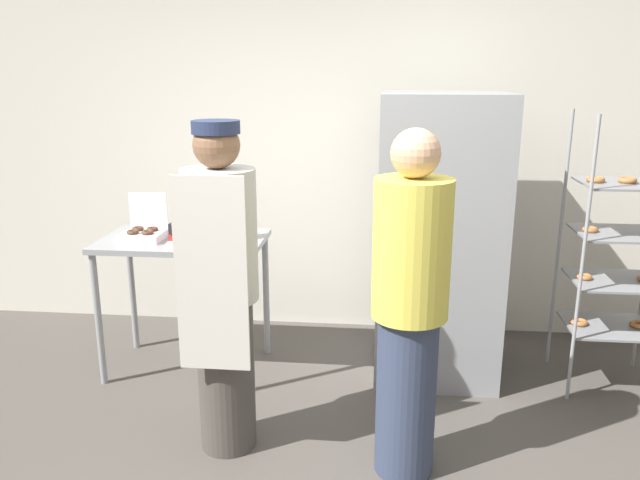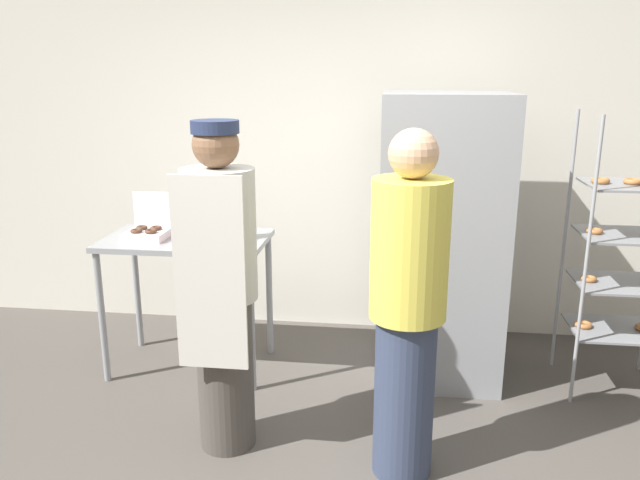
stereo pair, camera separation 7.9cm
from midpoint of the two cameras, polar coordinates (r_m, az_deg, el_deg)
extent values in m
cube|color=silver|center=(4.79, 2.65, 9.12)|extent=(6.40, 0.12, 2.95)
cube|color=gray|center=(4.13, 11.54, 0.08)|extent=(0.79, 0.76, 1.86)
cube|color=gray|center=(3.77, 11.94, -1.09)|extent=(0.72, 0.02, 1.52)
cylinder|color=silver|center=(3.72, 8.67, -0.70)|extent=(0.02, 0.02, 0.91)
cylinder|color=#93969B|center=(3.98, 23.65, -2.28)|extent=(0.02, 0.02, 1.75)
cylinder|color=#93969B|center=(4.44, 21.89, -0.34)|extent=(0.02, 0.02, 1.75)
cube|color=gray|center=(4.45, 25.69, -7.37)|extent=(0.53, 0.47, 0.01)
torus|color=#AD6B38|center=(4.38, 23.41, -7.11)|extent=(0.11, 0.11, 0.03)
cube|color=gray|center=(4.35, 26.16, -3.57)|extent=(0.53, 0.47, 0.01)
torus|color=#AD6B38|center=(4.28, 23.84, -3.27)|extent=(0.10, 0.10, 0.03)
cube|color=gray|center=(4.26, 26.64, 0.39)|extent=(0.53, 0.47, 0.01)
torus|color=#AD6B38|center=(4.20, 24.29, 0.76)|extent=(0.10, 0.10, 0.03)
cube|color=gray|center=(4.20, 27.14, 4.49)|extent=(0.53, 0.47, 0.01)
torus|color=#AD6B38|center=(4.14, 24.76, 4.95)|extent=(0.11, 0.11, 0.03)
torus|color=#AD6B38|center=(4.20, 27.18, 4.79)|extent=(0.11, 0.11, 0.03)
cube|color=gray|center=(4.19, -11.63, -0.03)|extent=(1.07, 0.63, 0.04)
cylinder|color=gray|center=(4.28, -18.80, -6.76)|extent=(0.04, 0.04, 0.89)
cylinder|color=gray|center=(3.96, -5.72, -7.78)|extent=(0.04, 0.04, 0.89)
cylinder|color=gray|center=(4.75, -15.94, -4.34)|extent=(0.04, 0.04, 0.89)
cylinder|color=gray|center=(4.46, -4.15, -5.03)|extent=(0.04, 0.04, 0.89)
cube|color=white|center=(4.22, -15.06, 0.45)|extent=(0.26, 0.24, 0.05)
cube|color=white|center=(4.29, -14.58, 2.72)|extent=(0.26, 0.01, 0.24)
torus|color=#513323|center=(4.19, -15.94, 0.80)|extent=(0.08, 0.08, 0.02)
torus|color=#513323|center=(4.15, -14.69, 0.77)|extent=(0.08, 0.08, 0.02)
torus|color=#513323|center=(4.27, -15.48, 1.10)|extent=(0.08, 0.08, 0.02)
torus|color=#513323|center=(4.23, -14.25, 1.07)|extent=(0.08, 0.08, 0.02)
cylinder|color=#99999E|center=(4.10, -6.72, 0.64)|extent=(0.14, 0.14, 0.08)
cylinder|color=#B2BCC1|center=(4.07, -6.77, 2.20)|extent=(0.11, 0.11, 0.15)
cylinder|color=black|center=(4.05, -6.81, 3.40)|extent=(0.11, 0.11, 0.02)
cube|color=silver|center=(4.00, -10.46, -0.07)|extent=(0.28, 0.21, 0.05)
cube|color=#B72D2D|center=(3.99, -10.49, 0.61)|extent=(0.30, 0.23, 0.05)
cube|color=#232328|center=(3.97, -10.53, 1.37)|extent=(0.28, 0.21, 0.06)
cylinder|color=#47423D|center=(3.44, -7.97, -11.88)|extent=(0.30, 0.30, 0.85)
cylinder|color=beige|center=(3.17, -8.47, 0.47)|extent=(0.37, 0.37, 0.67)
sphere|color=brown|center=(3.09, -8.80, 8.60)|extent=(0.23, 0.23, 0.23)
cube|color=beige|center=(3.03, -9.34, -3.19)|extent=(0.35, 0.02, 0.97)
cylinder|color=#232D4C|center=(3.08, -8.86, 10.19)|extent=(0.23, 0.23, 0.06)
cylinder|color=#333D56|center=(3.23, 8.40, -13.88)|extent=(0.30, 0.30, 0.84)
cylinder|color=#DBCC4C|center=(2.94, 8.97, -0.89)|extent=(0.37, 0.37, 0.67)
sphere|color=tan|center=(2.85, 9.34, 7.81)|extent=(0.23, 0.23, 0.23)
camera|label=1|loc=(0.04, -89.33, 0.18)|focal=35.00mm
camera|label=2|loc=(0.04, 90.67, -0.18)|focal=35.00mm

